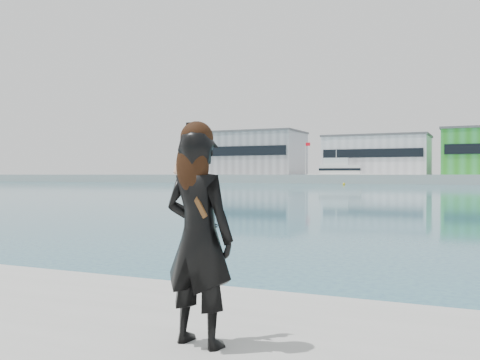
# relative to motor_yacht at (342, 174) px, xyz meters

# --- Properties ---
(far_quay) EXTENTS (320.00, 40.00, 2.00)m
(far_quay) POSITION_rel_motor_yacht_xyz_m (27.74, 13.97, -1.14)
(far_quay) COLOR #9E9E99
(far_quay) RESTS_ON ground
(warehouse_grey_left) EXTENTS (26.52, 16.36, 11.50)m
(warehouse_grey_left) POSITION_rel_motor_yacht_xyz_m (-27.26, 11.95, 5.62)
(warehouse_grey_left) COLOR gray
(warehouse_grey_left) RESTS_ON far_quay
(warehouse_white) EXTENTS (24.48, 15.35, 9.50)m
(warehouse_white) POSITION_rel_motor_yacht_xyz_m (5.74, 11.95, 4.62)
(warehouse_white) COLOR silver
(warehouse_white) RESTS_ON far_quay
(flagpole_left) EXTENTS (1.28, 0.16, 8.00)m
(flagpole_left) POSITION_rel_motor_yacht_xyz_m (-10.17, 4.97, 4.40)
(flagpole_left) COLOR silver
(flagpole_left) RESTS_ON far_quay
(motor_yacht) EXTENTS (16.80, 6.84, 7.61)m
(motor_yacht) POSITION_rel_motor_yacht_xyz_m (0.00, 0.00, 0.00)
(motor_yacht) COLOR white
(motor_yacht) RESTS_ON ground
(buoy_far) EXTENTS (0.50, 0.50, 0.50)m
(buoy_far) POSITION_rel_motor_yacht_xyz_m (4.44, -16.93, -2.14)
(buoy_far) COLOR yellow
(buoy_far) RESTS_ON ground
(woman) EXTENTS (0.59, 0.44, 1.58)m
(woman) POSITION_rel_motor_yacht_xyz_m (27.22, -116.89, -0.54)
(woman) COLOR black
(woman) RESTS_ON near_quay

